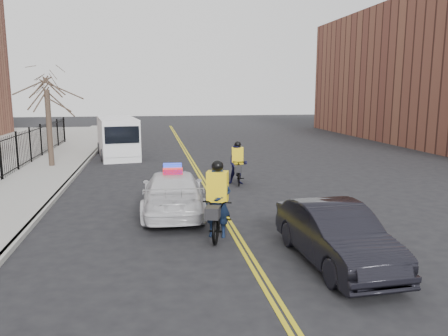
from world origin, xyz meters
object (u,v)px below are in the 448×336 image
Objects in this scene: police_cruiser at (173,192)px; cyclist_far at (237,167)px; dark_sedan at (335,235)px; cargo_van at (118,138)px; cyclist_near at (217,210)px.

cyclist_far is (3.06, 4.28, 0.03)m from police_cruiser.
cargo_van reaches higher than dark_sedan.
cargo_van reaches higher than police_cruiser.
dark_sedan is at bearing -77.48° from cyclist_far.
cargo_van is 16.53m from cyclist_near.
dark_sedan is at bearing 127.72° from police_cruiser.
police_cruiser is at bearing 122.57° from dark_sedan.
cyclist_far is at bearing -66.90° from cargo_van.
cyclist_near is at bearing -85.74° from cargo_van.
cyclist_far is (-0.51, 9.31, 0.04)m from dark_sedan.
cargo_van reaches higher than cyclist_far.
cargo_van reaches higher than cyclist_near.
police_cruiser reaches higher than dark_sedan.
dark_sedan is 3.45m from cyclist_near.
cyclist_near is (3.83, -16.07, -0.43)m from cargo_van.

